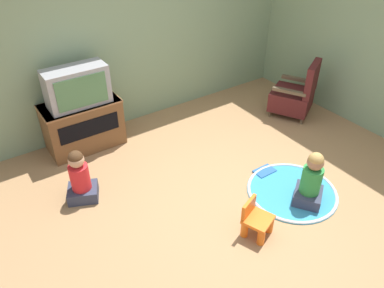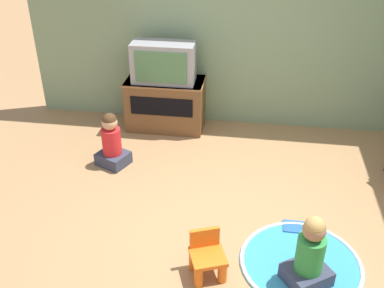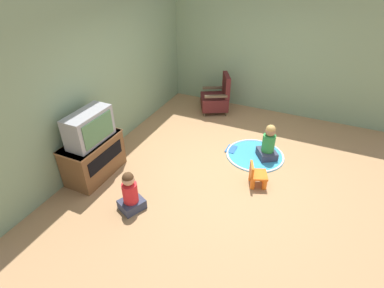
{
  "view_description": "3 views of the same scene",
  "coord_description": "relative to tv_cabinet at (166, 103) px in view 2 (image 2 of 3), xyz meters",
  "views": [
    {
      "loc": [
        -2.37,
        -2.56,
        3.06
      ],
      "look_at": [
        -0.4,
        0.32,
        0.65
      ],
      "focal_mm": 35.0,
      "sensor_mm": 36.0,
      "label": 1
    },
    {
      "loc": [
        0.03,
        -3.44,
        2.93
      ],
      "look_at": [
        -0.53,
        0.32,
        0.7
      ],
      "focal_mm": 42.0,
      "sensor_mm": 36.0,
      "label": 2
    },
    {
      "loc": [
        -4.15,
        -1.27,
        3.28
      ],
      "look_at": [
        -0.53,
        0.38,
        0.68
      ],
      "focal_mm": 28.0,
      "sensor_mm": 36.0,
      "label": 3
    }
  ],
  "objects": [
    {
      "name": "television",
      "position": [
        0.0,
        -0.05,
        0.59
      ],
      "size": [
        0.8,
        0.37,
        0.51
      ],
      "color": "#939399",
      "rests_on": "tv_cabinet"
    },
    {
      "name": "wall_back",
      "position": [
        0.97,
        0.35,
        1.09
      ],
      "size": [
        5.68,
        0.12,
        2.9
      ],
      "color": "gray",
      "rests_on": "ground_plane"
    },
    {
      "name": "tv_cabinet",
      "position": [
        0.0,
        0.0,
        0.0
      ],
      "size": [
        1.04,
        0.54,
        0.68
      ],
      "color": "brown",
      "rests_on": "ground_plane"
    },
    {
      "name": "book",
      "position": [
        1.68,
        -1.89,
        -0.34
      ],
      "size": [
        0.27,
        0.18,
        0.02
      ],
      "rotation": [
        0.0,
        0.0,
        3.14
      ],
      "color": "#235699",
      "rests_on": "ground_plane"
    },
    {
      "name": "yellow_kid_chair",
      "position": [
        0.87,
        -2.58,
        -0.18
      ],
      "size": [
        0.36,
        0.36,
        0.4
      ],
      "rotation": [
        0.0,
        0.0,
        0.37
      ],
      "color": "orange",
      "rests_on": "ground_plane"
    },
    {
      "name": "child_watching_left",
      "position": [
        -0.44,
        -1.03,
        -0.06
      ],
      "size": [
        0.43,
        0.41,
        0.67
      ],
      "rotation": [
        0.0,
        0.0,
        -0.42
      ],
      "color": "#33384C",
      "rests_on": "ground_plane"
    },
    {
      "name": "ground_plane",
      "position": [
        1.12,
        -1.93,
        -0.35
      ],
      "size": [
        30.0,
        30.0,
        0.0
      ],
      "primitive_type": "plane",
      "color": "#9E754C"
    },
    {
      "name": "child_watching_center",
      "position": [
        1.71,
        -2.57,
        -0.05
      ],
      "size": [
        0.46,
        0.45,
        0.69
      ],
      "rotation": [
        0.0,
        0.0,
        0.59
      ],
      "color": "#33384C",
      "rests_on": "ground_plane"
    },
    {
      "name": "play_mat",
      "position": [
        1.68,
        -2.36,
        -0.34
      ],
      "size": [
        1.09,
        1.09,
        0.04
      ],
      "color": "teal",
      "rests_on": "ground_plane"
    }
  ]
}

